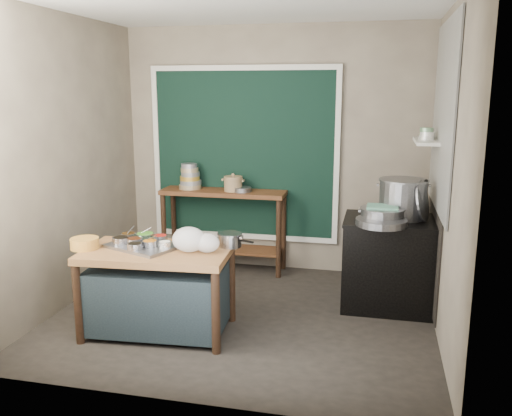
% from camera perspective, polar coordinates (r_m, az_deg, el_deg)
% --- Properties ---
extents(floor, '(3.50, 3.00, 0.02)m').
position_cam_1_polar(floor, '(5.22, -1.43, -11.32)').
color(floor, '#2A2520').
rests_on(floor, ground).
extents(back_wall, '(3.50, 0.02, 2.80)m').
position_cam_1_polar(back_wall, '(6.30, 1.90, 6.08)').
color(back_wall, gray).
rests_on(back_wall, floor).
extents(left_wall, '(0.02, 3.00, 2.80)m').
position_cam_1_polar(left_wall, '(5.54, -19.52, 4.51)').
color(left_wall, gray).
rests_on(left_wall, floor).
extents(right_wall, '(0.02, 3.00, 2.80)m').
position_cam_1_polar(right_wall, '(4.72, 19.69, 3.25)').
color(right_wall, gray).
rests_on(right_wall, floor).
extents(ceiling, '(3.50, 3.00, 0.02)m').
position_cam_1_polar(ceiling, '(4.84, -1.62, 20.93)').
color(ceiling, gray).
rests_on(ceiling, back_wall).
extents(curtain_panel, '(2.10, 0.02, 1.90)m').
position_cam_1_polar(curtain_panel, '(6.34, -1.29, 5.67)').
color(curtain_panel, black).
rests_on(curtain_panel, back_wall).
extents(curtain_frame, '(2.22, 0.03, 2.02)m').
position_cam_1_polar(curtain_frame, '(6.33, -1.32, 5.66)').
color(curtain_frame, beige).
rests_on(curtain_frame, back_wall).
extents(tile_panel, '(0.02, 1.70, 1.70)m').
position_cam_1_polar(tile_panel, '(5.22, 19.09, 9.08)').
color(tile_panel, '#B2B2AA').
rests_on(tile_panel, right_wall).
extents(soot_patch, '(0.01, 1.30, 1.30)m').
position_cam_1_polar(soot_patch, '(5.49, 18.20, -2.92)').
color(soot_patch, black).
rests_on(soot_patch, right_wall).
extents(wall_shelf, '(0.22, 0.70, 0.03)m').
position_cam_1_polar(wall_shelf, '(5.52, 17.50, 6.72)').
color(wall_shelf, beige).
rests_on(wall_shelf, right_wall).
extents(prep_table, '(1.30, 0.81, 0.75)m').
position_cam_1_polar(prep_table, '(4.83, -10.25, -8.61)').
color(prep_table, brown).
rests_on(prep_table, floor).
extents(back_counter, '(1.45, 0.40, 0.95)m').
position_cam_1_polar(back_counter, '(6.37, -3.42, -2.33)').
color(back_counter, '#552E18').
rests_on(back_counter, floor).
extents(stove_block, '(0.90, 0.68, 0.85)m').
position_cam_1_polar(stove_block, '(5.45, 13.99, -5.80)').
color(stove_block, black).
rests_on(stove_block, floor).
extents(stove_top, '(0.92, 0.69, 0.03)m').
position_cam_1_polar(stove_top, '(5.33, 14.24, -1.30)').
color(stove_top, black).
rests_on(stove_top, stove_block).
extents(condiment_tray, '(0.70, 0.61, 0.03)m').
position_cam_1_polar(condiment_tray, '(4.81, -11.76, -3.90)').
color(condiment_tray, gray).
rests_on(condiment_tray, prep_table).
extents(condiment_bowls, '(0.54, 0.43, 0.06)m').
position_cam_1_polar(condiment_bowls, '(4.83, -12.08, -3.33)').
color(condiment_bowls, gray).
rests_on(condiment_bowls, condiment_tray).
extents(yellow_basin, '(0.31, 0.31, 0.09)m').
position_cam_1_polar(yellow_basin, '(4.89, -17.60, -3.57)').
color(yellow_basin, '#C4893B').
rests_on(yellow_basin, prep_table).
extents(saucepan, '(0.28, 0.28, 0.12)m').
position_cam_1_polar(saucepan, '(4.72, -2.75, -3.36)').
color(saucepan, gray).
rests_on(saucepan, prep_table).
extents(plastic_bag_a, '(0.32, 0.29, 0.21)m').
position_cam_1_polar(plastic_bag_a, '(4.59, -7.08, -3.30)').
color(plastic_bag_a, white).
rests_on(plastic_bag_a, prep_table).
extents(plastic_bag_b, '(0.25, 0.23, 0.16)m').
position_cam_1_polar(plastic_bag_b, '(4.56, -5.19, -3.69)').
color(plastic_bag_b, white).
rests_on(plastic_bag_b, prep_table).
extents(bowl_stack, '(0.26, 0.26, 0.30)m').
position_cam_1_polar(bowl_stack, '(6.40, -6.97, 3.19)').
color(bowl_stack, tan).
rests_on(bowl_stack, back_counter).
extents(utensil_cup, '(0.16, 0.16, 0.08)m').
position_cam_1_polar(utensil_cup, '(6.37, -6.78, 2.35)').
color(utensil_cup, gray).
rests_on(utensil_cup, back_counter).
extents(ceramic_crock, '(0.25, 0.25, 0.15)m').
position_cam_1_polar(ceramic_crock, '(6.20, -2.43, 2.48)').
color(ceramic_crock, '#957251').
rests_on(ceramic_crock, back_counter).
extents(wide_bowl, '(0.24, 0.24, 0.05)m').
position_cam_1_polar(wide_bowl, '(6.17, -1.45, 1.96)').
color(wide_bowl, gray).
rests_on(wide_bowl, back_counter).
extents(stock_pot, '(0.55, 0.55, 0.38)m').
position_cam_1_polar(stock_pot, '(5.36, 15.20, 0.96)').
color(stock_pot, gray).
rests_on(stock_pot, stove_top).
extents(pot_lid, '(0.21, 0.41, 0.39)m').
position_cam_1_polar(pot_lid, '(5.28, 17.13, 0.74)').
color(pot_lid, gray).
rests_on(pot_lid, stove_top).
extents(steamer, '(0.52, 0.52, 0.14)m').
position_cam_1_polar(steamer, '(5.16, 13.13, -0.74)').
color(steamer, gray).
rests_on(steamer, stove_top).
extents(green_cloth, '(0.29, 0.22, 0.02)m').
position_cam_1_polar(green_cloth, '(5.14, 13.18, 0.12)').
color(green_cloth, '#4A8270').
rests_on(green_cloth, steamer).
extents(shallow_pan, '(0.57, 0.57, 0.06)m').
position_cam_1_polar(shallow_pan, '(5.05, 13.06, -1.46)').
color(shallow_pan, gray).
rests_on(shallow_pan, stove_top).
extents(shelf_bowl_stack, '(0.15, 0.15, 0.12)m').
position_cam_1_polar(shelf_bowl_stack, '(5.49, 17.57, 7.42)').
color(shelf_bowl_stack, silver).
rests_on(shelf_bowl_stack, wall_shelf).
extents(shelf_bowl_green, '(0.16, 0.16, 0.04)m').
position_cam_1_polar(shelf_bowl_green, '(5.67, 17.41, 7.24)').
color(shelf_bowl_green, gray).
rests_on(shelf_bowl_green, wall_shelf).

